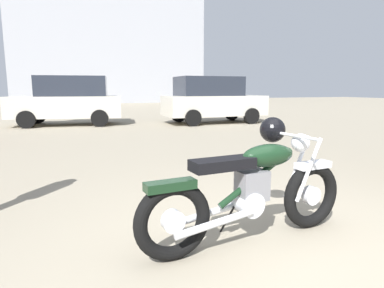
{
  "coord_description": "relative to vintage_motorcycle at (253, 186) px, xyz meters",
  "views": [
    {
      "loc": [
        -1.67,
        -2.09,
        1.34
      ],
      "look_at": [
        -0.46,
        1.22,
        0.75
      ],
      "focal_mm": 31.08,
      "sensor_mm": 36.0,
      "label": 1
    }
  ],
  "objects": [
    {
      "name": "ground_plane",
      "position": [
        0.2,
        -0.36,
        -0.49
      ],
      "size": [
        80.0,
        80.0,
        0.0
      ],
      "primitive_type": "plane",
      "color": "gray"
    },
    {
      "name": "pale_sedan_back",
      "position": [
        -1.5,
        10.64,
        0.43
      ],
      "size": [
        4.09,
        2.22,
        1.78
      ],
      "rotation": [
        0.0,
        0.0,
        3.01
      ],
      "color": "black",
      "rests_on": "ground_plane"
    },
    {
      "name": "industrial_building",
      "position": [
        2.45,
        33.52,
        5.11
      ],
      "size": [
        17.9,
        10.54,
        22.71
      ],
      "rotation": [
        0.0,
        0.0,
        0.02
      ],
      "color": "#9EA0A8",
      "rests_on": "ground_plane"
    },
    {
      "name": "blue_hatchback_right",
      "position": [
        3.74,
        9.5,
        0.43
      ],
      "size": [
        3.91,
        1.86,
        1.78
      ],
      "rotation": [
        0.0,
        0.0,
        0.01
      ],
      "color": "black",
      "rests_on": "ground_plane"
    },
    {
      "name": "vintage_motorcycle",
      "position": [
        0.0,
        0.0,
        0.0
      ],
      "size": [
        2.08,
        0.73,
        1.07
      ],
      "rotation": [
        0.0,
        0.0,
        0.1
      ],
      "color": "black",
      "rests_on": "ground_plane"
    }
  ]
}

